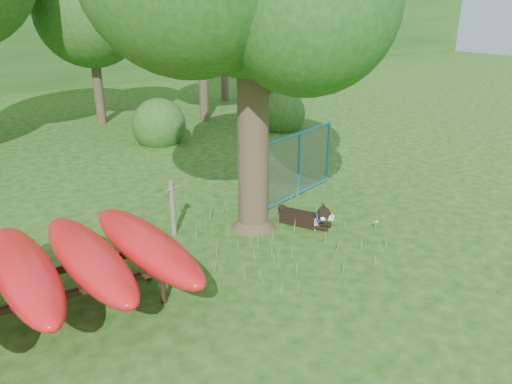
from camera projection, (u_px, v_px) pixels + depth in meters
ground at (287, 264)px, 9.13m from camera, size 80.00×80.00×0.00m
wooden_post at (173, 206)px, 10.08m from camera, size 0.32×0.15×1.18m
kayak_rack at (58, 265)px, 7.33m from camera, size 3.58×3.75×1.15m
husky_dog at (308, 217)px, 10.61m from camera, size 0.73×1.23×0.58m
fence_section at (299, 164)px, 12.09m from camera, size 2.68×0.73×2.67m
wildflower_clump at (376, 222)px, 10.41m from camera, size 0.10×0.10×0.22m
bg_tree_c at (90, 12)px, 18.19m from camera, size 4.00×4.00×6.12m
shrub_right at (281, 129)px, 18.75m from camera, size 1.80×1.80×1.80m
shrub_mid at (160, 142)px, 16.96m from camera, size 1.80×1.80×1.80m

